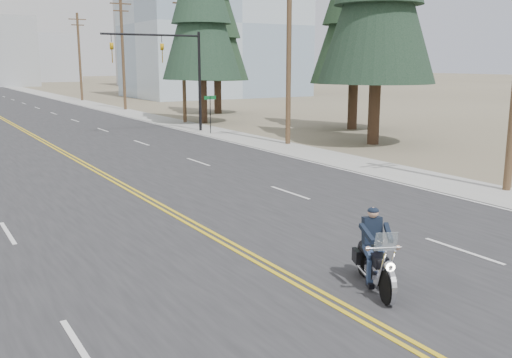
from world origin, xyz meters
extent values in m
cube|color=#A5A5A0|center=(11.50, 70.00, 0.01)|extent=(3.00, 200.00, 0.01)
cylinder|color=black|center=(11.00, 32.00, 3.50)|extent=(0.20, 0.20, 7.00)
cylinder|color=black|center=(7.50, 32.00, 6.70)|extent=(7.00, 0.14, 0.14)
imported|color=#BF8C0C|center=(8.20, 32.00, 6.05)|extent=(0.21, 0.26, 1.30)
imported|color=#BF8C0C|center=(4.70, 32.00, 6.05)|extent=(0.21, 0.26, 1.30)
cylinder|color=black|center=(10.80, 30.00, 1.30)|extent=(0.06, 0.06, 2.60)
cube|color=#0C5926|center=(10.80, 30.00, 2.50)|extent=(0.90, 0.03, 0.25)
cylinder|color=brown|center=(12.50, 23.00, 5.75)|extent=(0.30, 0.30, 11.50)
cylinder|color=brown|center=(12.50, 38.00, 5.50)|extent=(0.30, 0.30, 11.00)
cube|color=brown|center=(12.50, 38.00, 9.50)|extent=(1.60, 0.12, 0.12)
cylinder|color=brown|center=(12.50, 53.00, 5.75)|extent=(0.30, 0.30, 11.50)
cube|color=brown|center=(12.50, 53.00, 10.70)|extent=(2.20, 0.12, 0.12)
cube|color=brown|center=(12.50, 53.00, 10.00)|extent=(1.60, 0.12, 0.12)
cylinder|color=brown|center=(12.50, 70.00, 5.50)|extent=(0.30, 0.30, 11.00)
cube|color=brown|center=(12.50, 70.00, 10.20)|extent=(2.20, 0.12, 0.12)
cube|color=brown|center=(12.50, 70.00, 9.50)|extent=(1.60, 0.12, 0.12)
cube|color=#9EB5CC|center=(32.00, 70.00, 10.00)|extent=(24.00, 16.00, 20.00)
cube|color=#B7BCC6|center=(40.00, 110.00, 9.00)|extent=(16.00, 12.00, 18.00)
cube|color=#B7BCC6|center=(25.00, 150.00, 6.00)|extent=(14.00, 14.00, 12.00)
cylinder|color=#382619|center=(16.96, 20.34, 1.84)|extent=(0.71, 0.71, 3.67)
cylinder|color=#382619|center=(21.05, 26.99, 1.69)|extent=(0.74, 0.74, 3.39)
cone|color=black|center=(21.05, 26.99, 8.47)|extent=(6.35, 6.35, 10.16)
cylinder|color=#382619|center=(13.62, 36.87, 1.77)|extent=(0.62, 0.62, 3.55)
cone|color=#1A3422|center=(13.62, 36.87, 8.86)|extent=(6.38, 6.38, 10.64)
cylinder|color=#382619|center=(18.74, 44.00, 1.60)|extent=(0.75, 0.75, 3.21)
cone|color=black|center=(18.74, 44.00, 8.02)|extent=(5.99, 5.99, 9.62)
camera|label=1|loc=(-7.14, -5.37, 4.91)|focal=40.00mm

